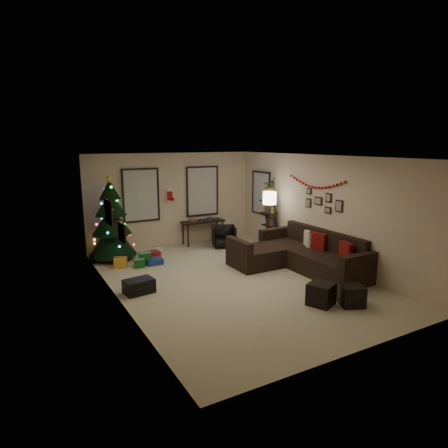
{
  "coord_description": "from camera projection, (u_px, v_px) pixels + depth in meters",
  "views": [
    {
      "loc": [
        -4.19,
        -7.1,
        3.0
      ],
      "look_at": [
        0.1,
        0.6,
        1.15
      ],
      "focal_mm": 31.39,
      "sensor_mm": 36.0,
      "label": 1
    }
  ],
  "objects": [
    {
      "name": "stocking_left",
      "position": [
        170.0,
        194.0,
        11.13
      ],
      "size": [
        0.2,
        0.05,
        0.36
      ],
      "color": "#990F0C",
      "rests_on": "wall_back"
    },
    {
      "name": "art_abstract",
      "position": [
        122.0,
        233.0,
        6.96
      ],
      "size": [
        0.04,
        0.45,
        0.35
      ],
      "color": "black",
      "rests_on": "wall_left"
    },
    {
      "name": "bookshelf",
      "position": [
        270.0,
        221.0,
        11.17
      ],
      "size": [
        0.3,
        0.48,
        1.6
      ],
      "color": "black",
      "rests_on": "floor"
    },
    {
      "name": "floor",
      "position": [
        233.0,
        280.0,
        8.68
      ],
      "size": [
        7.0,
        7.0,
        0.0
      ],
      "primitive_type": "plane",
      "color": "beige",
      "rests_on": "ground"
    },
    {
      "name": "garland",
      "position": [
        316.0,
        183.0,
        9.59
      ],
      "size": [
        0.08,
        1.9,
        0.3
      ],
      "primitive_type": null,
      "color": "#A5140C",
      "rests_on": "wall_right"
    },
    {
      "name": "ottoman_far",
      "position": [
        352.0,
        295.0,
        7.3
      ],
      "size": [
        0.55,
        0.55,
        0.39
      ],
      "primitive_type": "cube",
      "rotation": [
        0.0,
        0.0,
        -0.43
      ],
      "color": "black",
      "rests_on": "floor"
    },
    {
      "name": "christmas_tree",
      "position": [
        112.0,
        224.0,
        10.07
      ],
      "size": [
        1.21,
        1.21,
        2.26
      ],
      "rotation": [
        0.0,
        0.0,
        0.31
      ],
      "color": "black",
      "rests_on": "floor"
    },
    {
      "name": "gallery",
      "position": [
        323.0,
        202.0,
        9.48
      ],
      "size": [
        0.03,
        1.25,
        0.54
      ],
      "color": "black",
      "rests_on": "wall_right"
    },
    {
      "name": "wall_left",
      "position": [
        117.0,
        233.0,
        7.21
      ],
      "size": [
        0.0,
        7.0,
        7.0
      ],
      "primitive_type": "plane",
      "rotation": [
        1.57,
        0.0,
        1.57
      ],
      "color": "beige",
      "rests_on": "floor"
    },
    {
      "name": "art_map",
      "position": [
        108.0,
        212.0,
        7.73
      ],
      "size": [
        0.04,
        0.6,
        0.5
      ],
      "color": "black",
      "rests_on": "wall_left"
    },
    {
      "name": "potted_plant",
      "position": [
        269.0,
        184.0,
        11.03
      ],
      "size": [
        0.68,
        0.67,
        0.57
      ],
      "primitive_type": "imported",
      "rotation": [
        0.0,
        0.0,
        0.69
      ],
      "color": "#4C4C4C",
      "rests_on": "bookshelf"
    },
    {
      "name": "wall_back",
      "position": [
        173.0,
        200.0,
        11.39
      ],
      "size": [
        5.0,
        0.0,
        5.0
      ],
      "primitive_type": "plane",
      "rotation": [
        1.57,
        0.0,
        0.0
      ],
      "color": "beige",
      "rests_on": "floor"
    },
    {
      "name": "desk_chair",
      "position": [
        224.0,
        236.0,
        11.38
      ],
      "size": [
        0.78,
        0.76,
        0.63
      ],
      "primitive_type": "imported",
      "rotation": [
        0.0,
        0.0,
        -0.41
      ],
      "color": "black",
      "rests_on": "floor"
    },
    {
      "name": "desk",
      "position": [
        203.0,
        223.0,
        11.7
      ],
      "size": [
        1.3,
        0.46,
        0.7
      ],
      "color": "black",
      "rests_on": "floor"
    },
    {
      "name": "pillow_red_a",
      "position": [
        346.0,
        251.0,
        8.63
      ],
      "size": [
        0.21,
        0.42,
        0.41
      ],
      "primitive_type": "cube",
      "rotation": [
        0.0,
        0.0,
        -0.26
      ],
      "color": "maroon",
      "rests_on": "sofa"
    },
    {
      "name": "stocking_right",
      "position": [
        177.0,
        197.0,
        11.55
      ],
      "size": [
        0.2,
        0.05,
        0.36
      ],
      "color": "#990F0C",
      "rests_on": "wall_back"
    },
    {
      "name": "sofa",
      "position": [
        299.0,
        256.0,
        9.44
      ],
      "size": [
        2.11,
        3.05,
        0.92
      ],
      "color": "black",
      "rests_on": "floor"
    },
    {
      "name": "pillow_red_b",
      "position": [
        318.0,
        242.0,
        9.4
      ],
      "size": [
        0.21,
        0.47,
        0.45
      ],
      "primitive_type": "cube",
      "rotation": [
        0.0,
        0.0,
        0.2
      ],
      "color": "maroon",
      "rests_on": "sofa"
    },
    {
      "name": "storage_bin",
      "position": [
        139.0,
        286.0,
        7.91
      ],
      "size": [
        0.63,
        0.46,
        0.29
      ],
      "primitive_type": "cube",
      "rotation": [
        0.0,
        0.0,
        0.15
      ],
      "color": "black",
      "rests_on": "floor"
    },
    {
      "name": "window_back_right",
      "position": [
        202.0,
        191.0,
        11.78
      ],
      "size": [
        1.05,
        0.06,
        1.5
      ],
      "color": "#728CB2",
      "rests_on": "wall_back"
    },
    {
      "name": "ceiling",
      "position": [
        234.0,
        157.0,
        8.12
      ],
      "size": [
        7.0,
        7.0,
        0.0
      ],
      "primitive_type": "plane",
      "rotation": [
        3.14,
        0.0,
        0.0
      ],
      "color": "white",
      "rests_on": "floor"
    },
    {
      "name": "window_right_wall",
      "position": [
        261.0,
        193.0,
        11.73
      ],
      "size": [
        0.06,
        0.9,
        1.3
      ],
      "color": "#728CB2",
      "rests_on": "wall_right"
    },
    {
      "name": "wall_right",
      "position": [
        321.0,
        211.0,
        9.59
      ],
      "size": [
        0.0,
        7.0,
        7.0
      ],
      "primitive_type": "plane",
      "rotation": [
        1.57,
        0.0,
        -1.57
      ],
      "color": "beige",
      "rests_on": "floor"
    },
    {
      "name": "ottoman_near",
      "position": [
        321.0,
        294.0,
        7.33
      ],
      "size": [
        0.57,
        0.57,
        0.42
      ],
      "primitive_type": "cube",
      "rotation": [
        0.0,
        0.0,
        0.41
      ],
      "color": "black",
      "rests_on": "floor"
    },
    {
      "name": "floor_lamp",
      "position": [
        269.0,
        202.0,
        10.52
      ],
      "size": [
        0.36,
        0.36,
        1.7
      ],
      "rotation": [
        0.0,
        0.0,
        0.3
      ],
      "color": "black",
      "rests_on": "floor"
    },
    {
      "name": "window_back_left",
      "position": [
        141.0,
        195.0,
        10.87
      ],
      "size": [
        1.05,
        0.06,
        1.5
      ],
      "color": "#728CB2",
      "rests_on": "wall_back"
    },
    {
      "name": "presents",
      "position": [
        146.0,
        259.0,
        9.9
      ],
      "size": [
        1.43,
        1.01,
        0.3
      ],
      "rotation": [
        0.0,
        0.0,
        0.19
      ],
      "color": "#14591E",
      "rests_on": "floor"
    },
    {
      "name": "wall_front",
      "position": [
        362.0,
        264.0,
        5.41
      ],
      "size": [
        5.0,
        0.0,
        5.0
      ],
      "primitive_type": "plane",
      "rotation": [
        -1.57,
        0.0,
        0.0
      ],
      "color": "beige",
      "rests_on": "floor"
    },
    {
      "name": "pillow_cream",
      "position": [
        308.0,
        240.0,
        9.68
      ],
      "size": [
        0.28,
        0.43,
        0.41
      ],
      "primitive_type": "cube",
      "rotation": [
        0.0,
        0.0,
        -0.42
      ],
      "color": "beige",
      "rests_on": "sofa"
    }
  ]
}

